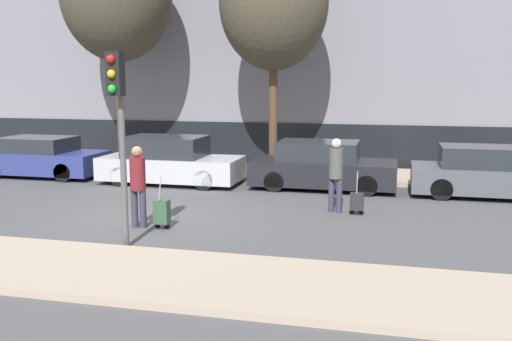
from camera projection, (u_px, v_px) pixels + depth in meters
name	position (u px, v px, depth m)	size (l,w,h in m)	color
ground_plane	(153.00, 219.00, 13.36)	(80.00, 80.00, 0.00)	#4C4C4F
sidewalk_near	(62.00, 267.00, 9.76)	(28.00, 2.50, 0.12)	tan
sidewalk_far	(235.00, 171.00, 20.06)	(28.00, 3.00, 0.12)	tan
building_facade	(260.00, 27.00, 22.85)	(28.00, 3.20, 10.68)	slate
parked_car_0	(42.00, 158.00, 19.20)	(4.11, 1.86, 1.32)	navy
parked_car_1	(170.00, 162.00, 17.85)	(4.38, 1.85, 1.48)	#B7BABF
parked_car_2	(322.00, 167.00, 17.01)	(4.27, 1.89, 1.42)	black
parked_car_3	(487.00, 173.00, 15.78)	(4.14, 1.75, 1.41)	#4C5156
pedestrian_left	(138.00, 181.00, 12.45)	(0.35, 0.34, 1.81)	#383347
trolley_left	(162.00, 212.00, 12.41)	(0.34, 0.29, 1.19)	#335138
pedestrian_right	(336.00, 170.00, 13.88)	(0.34, 0.34, 1.82)	#383347
trolley_right	(357.00, 202.00, 13.73)	(0.34, 0.29, 1.07)	#262628
traffic_light	(118.00, 110.00, 10.57)	(0.28, 0.47, 3.73)	#515154
bare_tree_down_street	(274.00, 3.00, 18.39)	(3.55, 3.55, 7.73)	#4C3826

